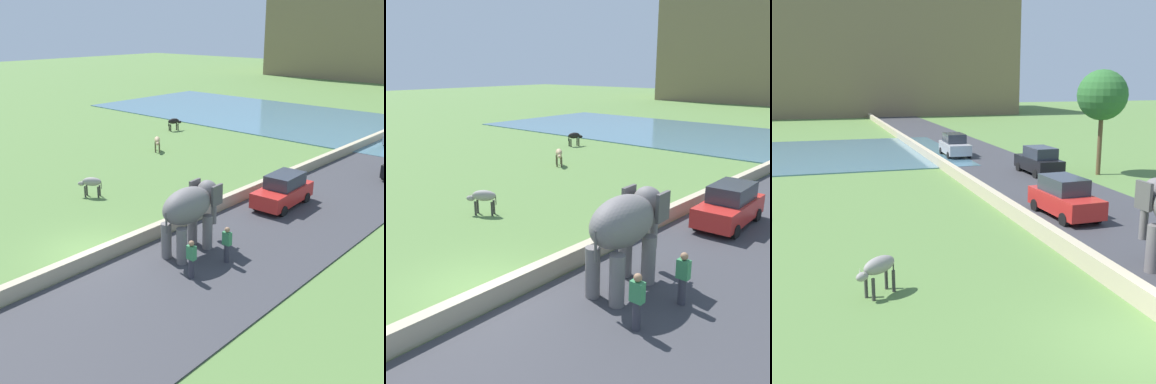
{
  "view_description": "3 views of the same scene",
  "coord_description": "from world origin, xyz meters",
  "views": [
    {
      "loc": [
        15.83,
        -10.69,
        9.34
      ],
      "look_at": [
        1.54,
        5.19,
        1.75
      ],
      "focal_mm": 44.14,
      "sensor_mm": 36.0,
      "label": 1
    },
    {
      "loc": [
        10.53,
        -7.12,
        6.57
      ],
      "look_at": [
        -1.54,
        6.42,
        1.4
      ],
      "focal_mm": 41.63,
      "sensor_mm": 36.0,
      "label": 2
    },
    {
      "loc": [
        -7.03,
        -9.17,
        6.09
      ],
      "look_at": [
        -1.76,
        8.67,
        1.86
      ],
      "focal_mm": 47.4,
      "sensor_mm": 36.0,
      "label": 3
    }
  ],
  "objects": [
    {
      "name": "tree_near",
      "position": [
        10.23,
        18.99,
        4.99
      ],
      "size": [
        3.13,
        3.13,
        6.58
      ],
      "color": "brown",
      "rests_on": "ground"
    },
    {
      "name": "barrier_wall",
      "position": [
        1.2,
        18.0,
        0.32
      ],
      "size": [
        0.4,
        110.0,
        0.65
      ],
      "primitive_type": "cube",
      "color": "tan",
      "rests_on": "ground"
    },
    {
      "name": "hill_distant",
      "position": [
        -6.0,
        84.23,
        10.29
      ],
      "size": [
        64.0,
        28.0,
        20.58
      ],
      "primitive_type": "cube",
      "color": "#7F6B4C",
      "rests_on": "ground"
    },
    {
      "name": "car_silver",
      "position": [
        3.43,
        28.85,
        0.9
      ],
      "size": [
        1.87,
        4.04,
        1.8
      ],
      "color": "#B7B7BC",
      "rests_on": "ground"
    },
    {
      "name": "cow_grey",
      "position": [
        -5.55,
        4.44,
        0.84
      ],
      "size": [
        1.33,
        1.07,
        1.15
      ],
      "color": "gray",
      "rests_on": "ground"
    },
    {
      "name": "road_surface",
      "position": [
        5.0,
        20.0,
        0.03
      ],
      "size": [
        7.0,
        120.0,
        0.06
      ],
      "primitive_type": "cube",
      "color": "#38383D",
      "rests_on": "ground"
    },
    {
      "name": "car_red",
      "position": [
        3.42,
        10.47,
        0.9
      ],
      "size": [
        1.95,
        4.08,
        1.8
      ],
      "color": "red",
      "rests_on": "ground"
    },
    {
      "name": "car_black",
      "position": [
        6.58,
        20.03,
        0.9
      ],
      "size": [
        1.85,
        4.03,
        1.8
      ],
      "color": "black",
      "rests_on": "ground"
    },
    {
      "name": "ground_plane",
      "position": [
        0.0,
        0.0,
        0.0
      ],
      "size": [
        220.0,
        220.0,
        0.0
      ],
      "primitive_type": "plane",
      "color": "#567A3D"
    }
  ]
}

